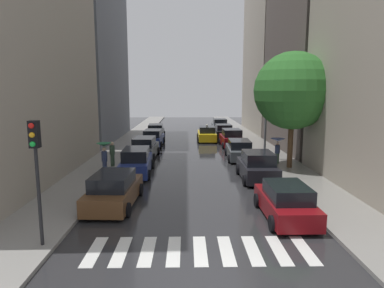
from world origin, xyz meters
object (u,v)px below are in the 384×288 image
traffic_light_left_corner (36,156)px  parked_car_right_fourth (231,138)px  street_tree_right (293,91)px  parked_car_right_sixth (220,126)px  taxi_midroad (207,134)px  parked_car_right_second (257,167)px  parked_car_right_third (239,150)px  parked_car_left_fourth (153,138)px  pedestrian_foreground (104,152)px  parked_car_left_third (145,148)px  parked_car_left_fifth (156,132)px  parked_car_left_nearest (114,190)px  parked_car_right_fifth (223,131)px  pedestrian_near_tree (112,153)px  lamp_post_right (266,106)px  parked_car_right_nearest (286,202)px  pedestrian_by_kerb (278,145)px  parked_car_left_second (136,162)px

traffic_light_left_corner → parked_car_right_fourth: bearing=66.2°
street_tree_right → traffic_light_left_corner: 16.97m
parked_car_right_sixth → taxi_midroad: 8.42m
parked_car_right_second → parked_car_right_third: (-0.13, 6.31, -0.08)m
parked_car_left_fourth → traffic_light_left_corner: 22.07m
parked_car_right_second → traffic_light_left_corner: size_ratio=0.96×
parked_car_right_second → pedestrian_foreground: size_ratio=2.07×
taxi_midroad → parked_car_right_second: bearing=-172.1°
parked_car_left_third → parked_car_left_fifth: bearing=3.0°
parked_car_left_nearest → parked_car_right_sixth: size_ratio=1.11×
parked_car_left_fifth → parked_car_right_fourth: bearing=-128.8°
parked_car_right_fifth → pedestrian_near_tree: 18.19m
parked_car_left_third → parked_car_right_third: bearing=-92.1°
parked_car_right_third → pedestrian_near_tree: 9.88m
parked_car_left_fifth → parked_car_right_second: size_ratio=1.11×
lamp_post_right → parked_car_right_fourth: bearing=103.2°
parked_car_right_nearest → parked_car_right_second: (0.09, 6.25, 0.10)m
parked_car_right_sixth → lamp_post_right: lamp_post_right is taller
traffic_light_left_corner → lamp_post_right: bearing=52.4°
parked_car_left_fourth → parked_car_right_fourth: parked_car_right_fourth is taller
parked_car_right_fifth → parked_car_left_fourth: bearing=126.7°
parked_car_left_fourth → traffic_light_left_corner: bearing=177.6°
parked_car_right_second → parked_car_right_third: bearing=1.5°
taxi_midroad → pedestrian_by_kerb: bearing=-159.4°
taxi_midroad → lamp_post_right: 11.81m
parked_car_left_nearest → street_tree_right: size_ratio=0.59×
parked_car_right_second → traffic_light_left_corner: (-9.31, -8.91, 2.47)m
parked_car_left_fourth → parked_car_right_second: parked_car_right_second is taller
taxi_midroad → parked_car_right_fourth: bearing=-148.9°
parked_car_left_fourth → parked_car_left_fifth: same height
parked_car_left_nearest → parked_car_left_second: bearing=1.0°
traffic_light_left_corner → parked_car_left_second: bearing=80.5°
parked_car_right_fifth → parked_car_right_sixth: (0.09, 5.29, 0.08)m
parked_car_right_second → pedestrian_by_kerb: (2.30, 4.03, 0.70)m
parked_car_right_second → parked_car_left_nearest: bearing=120.6°
parked_car_left_nearest → street_tree_right: (10.58, 7.28, 4.63)m
pedestrian_by_kerb → lamp_post_right: size_ratio=0.26×
parked_car_left_second → traffic_light_left_corner: (-1.73, -10.39, 2.47)m
parked_car_left_fifth → taxi_midroad: bearing=-113.8°
parked_car_right_fifth → lamp_post_right: bearing=-173.8°
parked_car_left_nearest → pedestrian_foreground: (-1.78, 5.58, 0.80)m
parked_car_left_third → parked_car_right_sixth: size_ratio=1.09×
parked_car_right_second → parked_car_right_sixth: (0.07, 24.11, -0.01)m
parked_car_right_third → taxi_midroad: size_ratio=1.04×
parked_car_left_fifth → taxi_midroad: 6.16m
parked_car_right_fifth → taxi_midroad: (-2.11, -2.84, 0.04)m
parked_car_left_second → parked_car_left_third: parked_car_left_second is taller
parked_car_left_fourth → parked_car_right_fourth: bearing=-92.5°
parked_car_right_third → pedestrian_near_tree: bearing=109.5°
parked_car_left_second → parked_car_right_second: 7.72m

